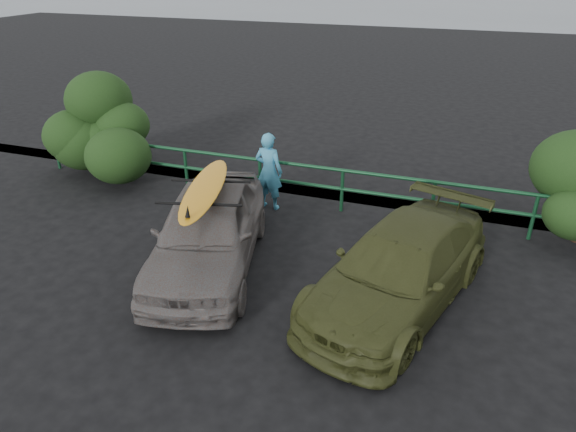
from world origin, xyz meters
name	(u,v)px	position (x,y,z in m)	size (l,w,h in m)	color
ground	(199,336)	(0.00, 0.00, 0.00)	(80.00, 80.00, 0.00)	black
ocean	(450,8)	(0.00, 60.00, 0.00)	(200.00, 200.00, 0.00)	slate
guardrail	(300,184)	(0.00, 5.00, 0.52)	(14.00, 0.08, 1.04)	#134224
shrub_left	(130,127)	(-4.80, 5.40, 1.29)	(3.20, 2.40, 2.58)	#1F3D16
shrub_right	(538,182)	(5.00, 5.50, 1.08)	(3.20, 2.40, 2.15)	#1F3D16
sedan	(208,230)	(-0.77, 1.91, 0.75)	(1.77, 4.40, 1.50)	#675F5C
olive_vehicle	(399,269)	(2.73, 1.92, 0.66)	(1.84, 4.53, 1.32)	#3E431D
man	(269,171)	(-0.63, 4.64, 0.90)	(0.66, 0.43, 1.81)	#44A2CD
roof_rack	(205,192)	(-0.77, 1.91, 1.52)	(1.49, 1.05, 0.05)	black
surfboard	(205,189)	(-0.77, 1.91, 1.59)	(0.59, 2.85, 0.08)	orange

